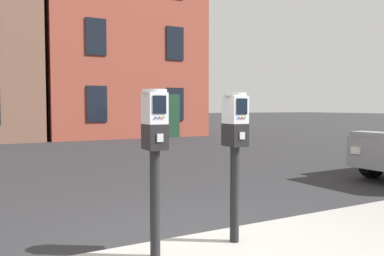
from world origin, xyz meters
TOP-DOWN VIEW (x-y plane):
  - ground_plane at (0.00, 0.00)m, footprint 160.00×160.00m
  - parking_meter_near_kerb at (-0.43, -0.19)m, footprint 0.22×0.25m
  - parking_meter_twin_adjacent at (0.41, -0.19)m, footprint 0.22×0.25m
  - townhouse_brownstone at (4.47, 16.85)m, footprint 7.65×6.48m

SIDE VIEW (x-z plane):
  - ground_plane at x=0.00m, z-range 0.00..0.00m
  - parking_meter_twin_adjacent at x=0.41m, z-range 0.42..1.89m
  - parking_meter_near_kerb at x=-0.43m, z-range 0.42..1.91m
  - townhouse_brownstone at x=4.47m, z-range 0.00..11.75m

